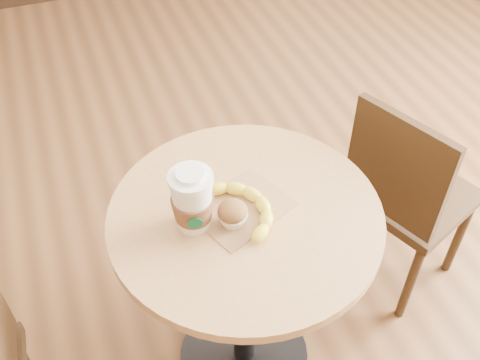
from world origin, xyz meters
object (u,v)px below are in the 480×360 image
(cafe_table, at_px, (245,263))
(coffee_cup, at_px, (192,202))
(chair_right, at_px, (405,194))
(muffin, at_px, (233,214))
(banana, at_px, (246,208))

(cafe_table, distance_m, coffee_cup, 0.32)
(cafe_table, height_order, chair_right, chair_right)
(chair_right, relative_size, muffin, 10.84)
(banana, bearing_deg, cafe_table, 63.27)
(chair_right, distance_m, muffin, 0.77)
(cafe_table, xyz_separation_m, banana, (-0.00, -0.00, 0.23))
(chair_right, bearing_deg, coffee_cup, 77.38)
(chair_right, relative_size, banana, 3.42)
(banana, bearing_deg, muffin, -164.47)
(cafe_table, bearing_deg, coffee_cup, 176.68)
(muffin, bearing_deg, cafe_table, 29.10)
(muffin, bearing_deg, coffee_cup, 160.69)
(coffee_cup, bearing_deg, muffin, -8.44)
(cafe_table, relative_size, banana, 3.09)
(muffin, relative_size, banana, 0.32)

